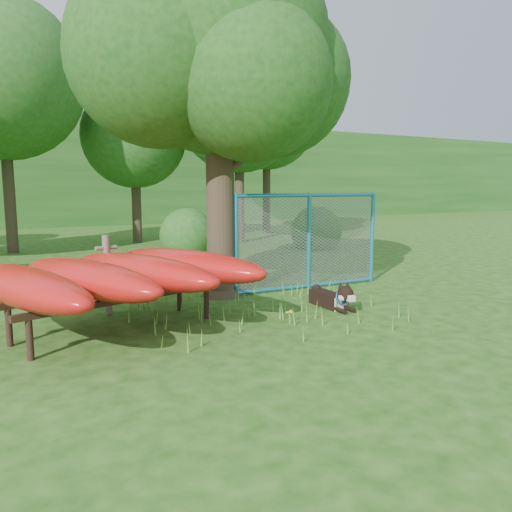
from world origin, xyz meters
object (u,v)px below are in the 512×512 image
kayak_rack (115,275)px  fence_section (309,241)px  husky_dog (333,298)px  oak_tree (217,57)px

kayak_rack → fence_section: bearing=0.7°
husky_dog → kayak_rack: bearing=174.0°
kayak_rack → husky_dog: kayak_rack is taller
husky_dog → fence_section: fence_section is taller
oak_tree → fence_section: size_ratio=1.98×
oak_tree → fence_section: 4.15m
kayak_rack → husky_dog: 3.88m
oak_tree → husky_dog: bearing=-55.8°
oak_tree → kayak_rack: (-2.43, -1.51, -3.78)m
kayak_rack → husky_dog: size_ratio=3.57×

